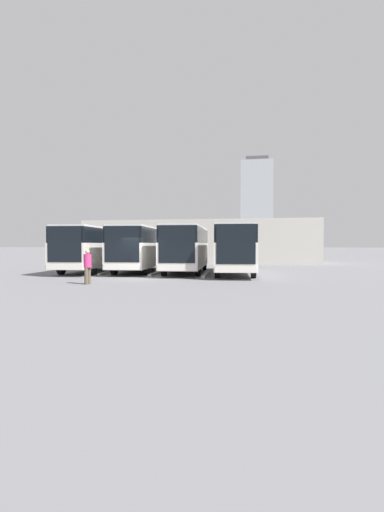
% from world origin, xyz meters
% --- Properties ---
extents(ground_plane, '(600.00, 600.00, 0.00)m').
position_xyz_m(ground_plane, '(0.00, 0.00, 0.00)').
color(ground_plane, slate).
extents(bus_0, '(3.55, 10.92, 3.36)m').
position_xyz_m(bus_0, '(-5.42, -4.78, 1.87)').
color(bus_0, silver).
rests_on(bus_0, ground_plane).
extents(curb_divider_0, '(0.75, 5.26, 0.15)m').
position_xyz_m(curb_divider_0, '(-3.62, -3.19, 0.07)').
color(curb_divider_0, '#9E9E99').
rests_on(curb_divider_0, ground_plane).
extents(bus_1, '(3.55, 10.92, 3.36)m').
position_xyz_m(bus_1, '(-1.81, -5.48, 1.87)').
color(bus_1, silver).
rests_on(bus_1, ground_plane).
extents(curb_divider_1, '(0.75, 5.26, 0.15)m').
position_xyz_m(curb_divider_1, '(0.00, -3.90, 0.07)').
color(curb_divider_1, '#9E9E99').
rests_on(curb_divider_1, ground_plane).
extents(bus_2, '(3.55, 10.92, 3.36)m').
position_xyz_m(bus_2, '(1.81, -5.82, 1.87)').
color(bus_2, silver).
rests_on(bus_2, ground_plane).
extents(curb_divider_2, '(0.75, 5.26, 0.15)m').
position_xyz_m(curb_divider_2, '(3.62, -4.24, 0.07)').
color(curb_divider_2, '#9E9E99').
rests_on(curb_divider_2, ground_plane).
extents(bus_3, '(3.55, 10.92, 3.36)m').
position_xyz_m(bus_3, '(5.42, -5.26, 1.87)').
color(bus_3, silver).
rests_on(bus_3, ground_plane).
extents(pedestrian, '(0.47, 0.47, 1.81)m').
position_xyz_m(pedestrian, '(1.47, 3.92, 0.97)').
color(pedestrian, brown).
rests_on(pedestrian, ground_plane).
extents(station_building, '(26.24, 12.37, 4.81)m').
position_xyz_m(station_building, '(0.00, -23.41, 2.44)').
color(station_building, beige).
rests_on(station_building, ground_plane).
extents(office_tower, '(17.75, 17.75, 51.52)m').
position_xyz_m(office_tower, '(-0.45, -208.39, 25.16)').
color(office_tower, '#ADB2B7').
rests_on(office_tower, ground_plane).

